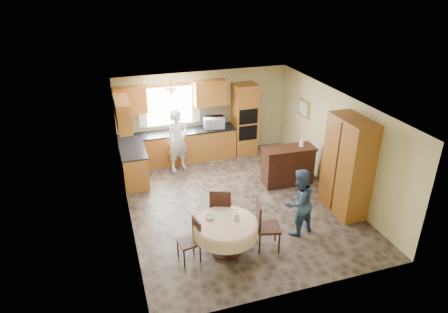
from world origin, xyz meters
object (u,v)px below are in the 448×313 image
person_sink (178,141)px  dining_table (226,229)px  chair_left (192,238)px  oven_tower (244,119)px  sideboard (288,167)px  chair_back (221,208)px  chair_right (264,224)px  person_dining (299,202)px  cupboard (348,166)px

person_sink → dining_table: bearing=-107.2°
chair_left → oven_tower: bearing=138.9°
sideboard → chair_back: 2.71m
chair_back → person_sink: bearing=-64.2°
chair_back → sideboard: bearing=-125.3°
dining_table → chair_right: chair_right is taller
dining_table → person_dining: person_dining is taller
sideboard → chair_right: 2.78m
dining_table → person_sink: size_ratio=0.73×
oven_tower → person_sink: oven_tower is taller
sideboard → chair_left: size_ratio=1.51×
chair_left → sideboard: bearing=115.8°
person_dining → dining_table: bearing=-11.3°
cupboard → dining_table: cupboard is taller
oven_tower → sideboard: 2.26m
oven_tower → dining_table: 4.77m
cupboard → chair_back: 2.99m
sideboard → person_sink: (-2.50, 1.65, 0.39)m
cupboard → dining_table: (-3.05, -0.65, -0.57)m
sideboard → person_sink: bearing=148.8°
oven_tower → chair_right: (-1.22, -4.40, -0.49)m
chair_left → person_sink: 3.85m
person_sink → oven_tower: bearing=-5.7°
chair_left → chair_right: bearing=76.2°
sideboard → chair_left: bearing=-142.6°
cupboard → person_dining: bearing=-161.5°
oven_tower → person_dining: oven_tower is taller
oven_tower → cupboard: (1.07, -3.66, 0.06)m
cupboard → chair_right: 2.47m
oven_tower → person_sink: 2.17m
dining_table → chair_left: 0.67m
oven_tower → chair_right: size_ratio=2.05×
cupboard → person_dining: 1.55m
chair_left → person_sink: bearing=162.4°
dining_table → chair_left: bearing=178.5°
dining_table → chair_right: 0.77m
chair_back → chair_right: size_ratio=1.02×
dining_table → chair_back: chair_back is taller
chair_back → oven_tower: bearing=-95.7°
chair_back → person_sink: (-0.23, 3.13, 0.28)m
sideboard → chair_left: 3.73m
chair_right → person_dining: 0.92m
oven_tower → chair_back: bearing=-117.3°
chair_left → person_sink: person_sink is taller
cupboard → chair_left: bearing=-170.4°
dining_table → chair_left: chair_left is taller
cupboard → person_sink: 4.49m
chair_right → person_sink: bearing=26.4°
dining_table → person_sink: (-0.12, 3.81, 0.31)m
cupboard → person_dining: size_ratio=1.52×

